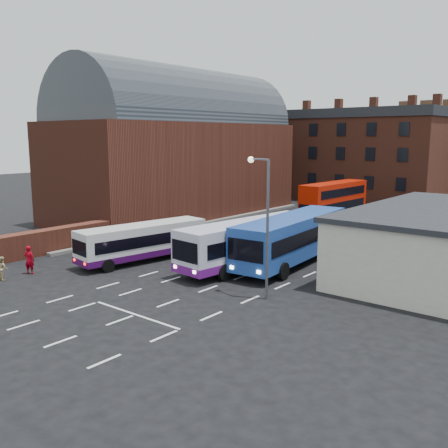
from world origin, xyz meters
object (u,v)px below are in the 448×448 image
Objects in this scene: pedestrian_red at (29,260)px; bus_white_inbound at (249,240)px; bus_white_outbound at (143,239)px; street_lamp at (264,215)px; bus_red_double at (334,201)px; pedestrian_beige at (2,268)px; bus_blue at (292,236)px.

bus_white_inbound is at bearing -159.60° from pedestrian_red.
street_lamp is (11.19, -1.42, 3.04)m from bus_white_outbound.
street_lamp is at bearing 174.44° from pedestrian_red.
bus_red_double is at bearing -126.72° from pedestrian_red.
bus_white_inbound is 1.15× the size of bus_red_double.
bus_white_inbound is 14.21m from pedestrian_red.
bus_white_outbound is 11.68m from street_lamp.
bus_white_outbound is 6.69× the size of pedestrian_beige.
bus_white_outbound is 0.80× the size of bus_blue.
street_lamp is 16.46m from pedestrian_beige.
street_lamp is at bearing 138.74° from bus_white_inbound.
street_lamp is 5.21× the size of pedestrian_beige.
street_lamp is at bearing 105.38° from bus_blue.
pedestrian_beige is (-3.11, -8.61, -0.80)m from bus_white_outbound.
pedestrian_red is (-5.56, -30.70, -1.19)m from bus_red_double.
bus_blue is at bearing -121.99° from bus_white_inbound.
bus_white_outbound is at bearing 33.67° from bus_white_inbound.
pedestrian_red is at bearing 43.05° from bus_blue.
bus_white_outbound is 23.98m from bus_red_double.
bus_red_double is 32.96m from pedestrian_beige.
pedestrian_red is (-3.06, -6.86, -0.61)m from bus_white_outbound.
bus_white_inbound is 1.52× the size of street_lamp.
pedestrian_red is at bearing 52.78° from bus_white_inbound.
bus_red_double is 31.22m from pedestrian_red.
bus_white_outbound is 0.85× the size of bus_white_inbound.
bus_white_inbound reaches higher than pedestrian_red.
bus_red_double is at bearing -76.22° from bus_blue.
bus_white_inbound is 20.77m from bus_red_double.
bus_blue is 8.41× the size of pedestrian_beige.
bus_white_inbound is 0.94× the size of bus_blue.
street_lamp is (8.69, -25.26, 2.46)m from bus_red_double.
bus_white_outbound is at bearing 172.79° from street_lamp.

